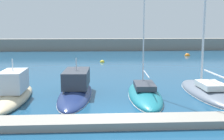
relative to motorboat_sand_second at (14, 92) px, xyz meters
name	(u,v)px	position (x,y,z in m)	size (l,w,h in m)	color
ground_plane	(118,115)	(7.19, -3.84, -0.60)	(120.00, 120.00, 0.00)	navy
dock_pier	(120,122)	(7.19, -5.59, -0.39)	(29.26, 1.70, 0.42)	gray
breakwater_seawall	(101,44)	(7.19, 39.54, 0.62)	(108.00, 2.53, 2.43)	gray
motorboat_sand_second	(14,92)	(0.00, 0.00, 0.00)	(2.08, 7.98, 3.29)	beige
motorboat_navy_third	(76,90)	(4.36, 1.30, -0.20)	(2.88, 9.45, 3.28)	navy
sailboat_teal_fourth	(145,94)	(9.56, 0.47, -0.38)	(2.83, 8.72, 17.01)	#19707F
sailboat_slate_fifth	(208,91)	(14.64, 1.01, -0.35)	(2.96, 9.42, 16.56)	slate
mooring_buoy_orange	(187,56)	(21.80, 28.02, -0.60)	(0.89, 0.89, 0.89)	orange
mooring_buoy_yellow	(102,62)	(6.88, 20.45, -0.60)	(0.67, 0.67, 0.67)	yellow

